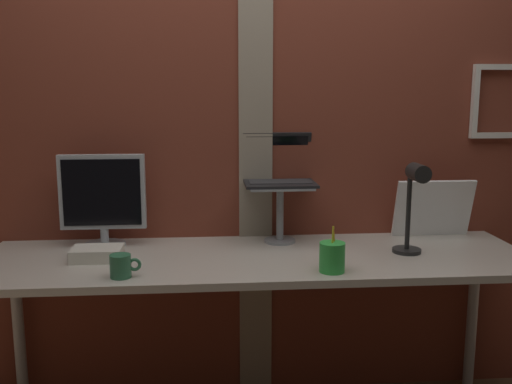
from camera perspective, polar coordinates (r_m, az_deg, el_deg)
name	(u,v)px	position (r m, az deg, el deg)	size (l,w,h in m)	color
brick_wall_back	(253,144)	(2.69, -0.34, 4.77)	(3.12, 0.16, 2.41)	brown
desk	(258,272)	(2.41, 0.20, -7.96)	(2.26, 0.66, 0.78)	beige
monitor	(103,197)	(2.57, -14.95, -0.45)	(0.37, 0.18, 0.40)	#ADB2B7
laptop_stand	(280,204)	(2.56, 2.40, -1.21)	(0.28, 0.22, 0.26)	gray
laptop	(278,169)	(2.60, 2.23, 2.28)	(0.31, 0.28, 0.22)	black
whiteboard_panel	(433,208)	(2.78, 17.17, -1.57)	(0.36, 0.02, 0.28)	white
desk_lamp	(414,199)	(2.41, 15.36, -0.64)	(0.12, 0.20, 0.39)	black
pen_cup	(332,257)	(2.19, 7.55, -6.41)	(0.10, 0.10, 0.18)	green
coffee_mug	(121,266)	(2.17, -13.21, -7.15)	(0.11, 0.08, 0.09)	#33724C
paper_clutter_stack	(97,254)	(2.41, -15.46, -5.91)	(0.20, 0.14, 0.05)	silver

